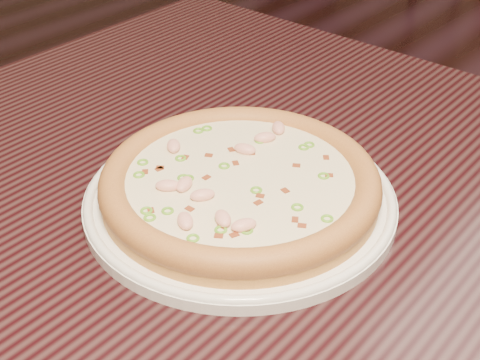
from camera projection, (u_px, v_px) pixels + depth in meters
The scene contains 3 objects.
hero_table at pixel (357, 301), 0.71m from camera, with size 1.20×0.80×0.75m.
plate at pixel (240, 197), 0.68m from camera, with size 0.32×0.32×0.02m.
pizza at pixel (240, 182), 0.67m from camera, with size 0.28×0.28×0.03m.
Camera 1 is at (0.01, -0.55, 1.15)m, focal length 50.00 mm.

